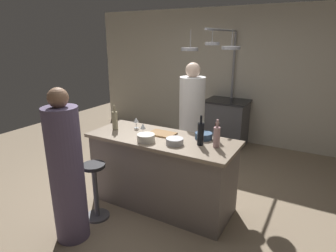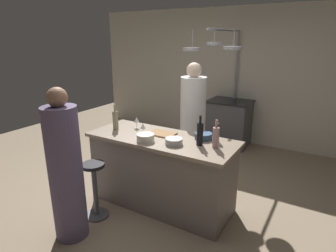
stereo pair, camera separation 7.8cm
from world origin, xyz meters
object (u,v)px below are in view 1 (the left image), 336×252
wine_glass_by_chef (136,120)px  mixing_bowl_blue (204,136)px  pepper_mill (217,132)px  mixing_bowl_steel (175,141)px  bar_stool_left (95,189)px  guest_left (67,173)px  chef (191,127)px  wine_glass_near_left_guest (143,127)px  potted_plant (119,135)px  wine_bottle_dark (201,133)px  cutting_board (162,134)px  stove_range (226,123)px  wine_bottle_rose (217,137)px  wine_bottle_white (115,120)px  mixing_bowl_ceramic (146,138)px

wine_glass_by_chef → mixing_bowl_blue: size_ratio=0.72×
pepper_mill → mixing_bowl_steel: 0.50m
mixing_bowl_blue → mixing_bowl_steel: (-0.21, -0.32, -0.00)m
bar_stool_left → mixing_bowl_steel: (0.76, 0.50, 0.56)m
guest_left → pepper_mill: 1.67m
chef → wine_glass_near_left_guest: (-0.24, -0.89, 0.21)m
potted_plant → wine_glass_by_chef: size_ratio=3.56×
wine_glass_near_left_guest → wine_bottle_dark: bearing=2.9°
mixing_bowl_blue → pepper_mill: bearing=9.0°
bar_stool_left → cutting_board: bearing=56.6°
wine_glass_near_left_guest → wine_glass_by_chef: 0.29m
stove_range → wine_bottle_dark: size_ratio=2.67×
guest_left → potted_plant: 2.46m
stove_range → wine_glass_near_left_guest: 2.56m
pepper_mill → wine_glass_by_chef: bearing=-175.8°
guest_left → wine_bottle_rose: 1.59m
wine_bottle_white → mixing_bowl_ceramic: bearing=-16.0°
chef → potted_plant: (-1.61, 0.30, -0.50)m
wine_glass_near_left_guest → wine_glass_by_chef: same height
guest_left → mixing_bowl_blue: 1.55m
wine_glass_near_left_guest → mixing_bowl_steel: 0.49m
potted_plant → mixing_bowl_steel: mixing_bowl_steel is taller
cutting_board → mixing_bowl_steel: 0.37m
stove_range → guest_left: (-0.51, -3.45, 0.30)m
mixing_bowl_ceramic → chef: bearing=85.6°
stove_range → bar_stool_left: 3.12m
bar_stool_left → wine_glass_near_left_guest: bearing=64.3°
pepper_mill → mixing_bowl_ceramic: size_ratio=1.04×
guest_left → potted_plant: size_ratio=3.08×
wine_glass_by_chef → pepper_mill: bearing=4.2°
chef → wine_bottle_white: size_ratio=5.33×
potted_plant → wine_bottle_rose: size_ratio=1.69×
guest_left → pepper_mill: guest_left is taller
chef → potted_plant: 1.71m
wine_bottle_white → wine_glass_by_chef: 0.27m
guest_left → mixing_bowl_ceramic: (0.42, 0.79, 0.20)m
mixing_bowl_steel → bar_stool_left: bearing=-147.0°
pepper_mill → cutting_board: bearing=-169.0°
potted_plant → wine_glass_by_chef: (1.15, -1.01, 0.71)m
wine_glass_by_chef → mixing_bowl_steel: bearing=-20.6°
wine_bottle_rose → pepper_mill: bearing=109.4°
stove_range → wine_glass_by_chef: bearing=-101.6°
pepper_mill → mixing_bowl_ceramic: pepper_mill is taller
chef → wine_bottle_rose: chef is taller
potted_plant → mixing_bowl_blue: size_ratio=2.58×
cutting_board → pepper_mill: pepper_mill is taller
pepper_mill → wine_bottle_dark: wine_bottle_dark is taller
wine_glass_near_left_guest → cutting_board: bearing=34.8°
bar_stool_left → wine_bottle_dark: 1.36m
wine_bottle_rose → wine_bottle_white: size_ratio=0.96×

